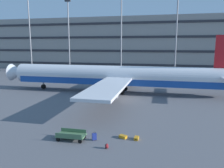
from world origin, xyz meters
The scene contains 12 objects.
ground_plane centered at (0.00, 0.00, 0.00)m, with size 600.00×600.00×0.00m, color #5B5B60.
terminal_structure centered at (0.00, 44.79, 8.68)m, with size 130.35×16.99×17.36m.
airliner centered at (-2.11, 4.00, 2.91)m, with size 43.52×35.32×10.04m.
light_mast_far_left centered at (-36.63, 30.24, 13.81)m, with size 1.80×0.50×24.17m.
light_mast_left centered at (-23.23, 30.24, 12.63)m, with size 1.80×0.50×21.87m.
light_mast_center_left centered at (-6.84, 30.24, 14.83)m, with size 1.80×0.50×26.16m.
light_mast_center_right centered at (8.51, 30.24, 14.87)m, with size 1.80×0.50×26.25m.
suitcase_purple centered at (0.17, -16.58, 0.36)m, with size 0.45×0.40×0.81m.
suitcase_silver centered at (3.86, -15.51, 0.12)m, with size 0.42×0.71×0.25m.
suitcase_large centered at (2.60, -15.48, 0.13)m, with size 0.80×0.65×0.27m.
backpack_teal centered at (1.71, -17.91, 0.21)m, with size 0.34×0.37×0.48m.
baggage_cart centered at (-1.92, -16.97, 0.43)m, with size 3.32×1.39×0.82m.
Camera 1 is at (6.25, -34.76, 8.56)m, focal length 35.96 mm.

